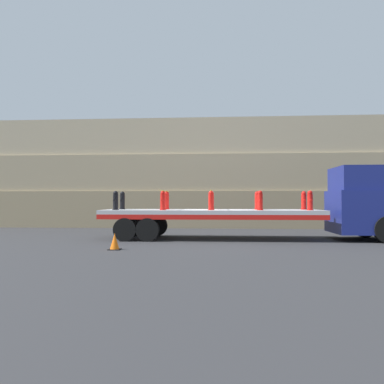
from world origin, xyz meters
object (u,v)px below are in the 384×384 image
object	(u,v)px
fire_hydrant_red_near_1	(163,201)
fire_hydrant_red_near_3	(260,201)
truck_cab	(365,204)
fire_hydrant_red_near_4	(310,201)
fire_hydrant_red_far_3	(257,201)
fire_hydrant_black_near_0	(116,201)
fire_hydrant_black_far_0	(122,201)
fire_hydrant_red_far_4	(304,201)
traffic_cone	(115,242)
flatbed_trailer	(198,215)
fire_hydrant_red_near_2	(211,201)
fire_hydrant_red_far_2	(212,201)
fire_hydrant_red_far_1	(167,201)

from	to	relation	value
fire_hydrant_red_near_1	fire_hydrant_red_near_3	distance (m)	4.11
truck_cab	fire_hydrant_red_near_4	world-z (taller)	truck_cab
truck_cab	fire_hydrant_red_far_3	size ratio (longest dim) A/B	3.78
fire_hydrant_black_near_0	fire_hydrant_red_far_3	world-z (taller)	same
fire_hydrant_red_far_3	fire_hydrant_red_near_3	bearing A→B (deg)	-90.00
fire_hydrant_black_far_0	fire_hydrant_red_far_4	world-z (taller)	same
fire_hydrant_black_far_0	traffic_cone	world-z (taller)	fire_hydrant_black_far_0
truck_cab	fire_hydrant_black_far_0	xyz separation A→B (m)	(-10.66, 0.57, 0.14)
flatbed_trailer	fire_hydrant_red_near_2	bearing A→B (deg)	-43.51
fire_hydrant_black_far_0	fire_hydrant_red_far_3	distance (m)	6.17
fire_hydrant_black_near_0	fire_hydrant_red_near_1	size ratio (longest dim) A/B	1.00
fire_hydrant_red_far_2	fire_hydrant_red_near_3	world-z (taller)	same
fire_hydrant_red_near_1	fire_hydrant_red_far_1	xyz separation A→B (m)	(0.00, 1.14, 0.00)
fire_hydrant_black_far_0	fire_hydrant_red_far_1	xyz separation A→B (m)	(2.06, 0.00, 0.00)
fire_hydrant_red_far_4	traffic_cone	distance (m)	8.67
fire_hydrant_red_near_4	traffic_cone	size ratio (longest dim) A/B	1.47
fire_hydrant_red_near_3	fire_hydrant_red_near_4	world-z (taller)	same
flatbed_trailer	fire_hydrant_red_far_4	world-z (taller)	fire_hydrant_red_far_4
fire_hydrant_black_near_0	fire_hydrant_red_near_4	xyz separation A→B (m)	(8.23, 0.00, 0.00)
fire_hydrant_red_far_3	traffic_cone	size ratio (longest dim) A/B	1.47
fire_hydrant_black_near_0	fire_hydrant_red_near_2	distance (m)	4.11
truck_cab	fire_hydrant_red_far_2	distance (m)	6.57
truck_cab	fire_hydrant_red_far_3	distance (m)	4.53
fire_hydrant_red_far_3	fire_hydrant_red_near_4	distance (m)	2.35
fire_hydrant_red_near_4	truck_cab	bearing A→B (deg)	13.22
truck_cab	fire_hydrant_black_near_0	xyz separation A→B (m)	(-10.66, -0.57, 0.14)
flatbed_trailer	fire_hydrant_black_near_0	xyz separation A→B (m)	(-3.51, -0.57, 0.63)
fire_hydrant_red_near_2	fire_hydrant_red_near_3	size ratio (longest dim) A/B	1.00
truck_cab	traffic_cone	distance (m)	10.58
fire_hydrant_red_near_2	fire_hydrant_red_far_4	distance (m)	4.27
truck_cab	fire_hydrant_red_far_1	distance (m)	8.62
fire_hydrant_red_far_1	fire_hydrant_red_far_3	xyz separation A→B (m)	(4.11, 0.00, 0.00)
fire_hydrant_red_near_1	fire_hydrant_red_far_4	xyz separation A→B (m)	(6.17, 1.14, 0.00)
fire_hydrant_red_far_2	traffic_cone	size ratio (longest dim) A/B	1.47
flatbed_trailer	fire_hydrant_red_near_4	distance (m)	4.79
flatbed_trailer	fire_hydrant_red_near_4	size ratio (longest dim) A/B	11.47
flatbed_trailer	fire_hydrant_red_far_2	bearing A→B (deg)	43.51
fire_hydrant_red_far_2	fire_hydrant_red_near_3	bearing A→B (deg)	-29.06
truck_cab	fire_hydrant_red_far_1	xyz separation A→B (m)	(-8.60, 0.57, 0.14)
fire_hydrant_red_far_3	flatbed_trailer	bearing A→B (deg)	-167.87
truck_cab	flatbed_trailer	distance (m)	7.17
fire_hydrant_red_far_1	fire_hydrant_red_near_4	world-z (taller)	same
flatbed_trailer	fire_hydrant_red_near_2	distance (m)	1.05
fire_hydrant_red_near_2	fire_hydrant_red_near_3	bearing A→B (deg)	0.00
fire_hydrant_black_far_0	fire_hydrant_red_near_2	world-z (taller)	same
flatbed_trailer	fire_hydrant_red_far_1	world-z (taller)	fire_hydrant_red_far_1
fire_hydrant_red_far_3	fire_hydrant_red_near_4	bearing A→B (deg)	-29.06
fire_hydrant_black_far_0	flatbed_trailer	bearing A→B (deg)	-9.24
truck_cab	fire_hydrant_red_near_1	distance (m)	8.62
fire_hydrant_black_near_0	fire_hydrant_red_far_4	xyz separation A→B (m)	(8.23, 1.14, 0.00)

